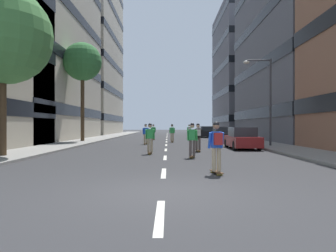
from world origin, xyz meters
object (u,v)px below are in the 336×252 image
object	(u,v)px
skater_8	(200,131)
skater_4	(151,137)
streetlamp_right	(267,92)
skater_7	(199,136)
skater_5	(193,138)
skater_6	(147,133)
skater_2	(173,132)
street_tree_mid	(4,36)
parked_car_near	(207,132)
skater_3	(190,130)
skater_1	(218,144)
parked_car_far	(224,135)
parked_car_mid	(243,139)
skater_0	(155,131)
street_tree_near	(84,62)

from	to	relation	value
skater_8	skater_4	bearing A→B (deg)	-104.05
streetlamp_right	skater_7	size ratio (longest dim) A/B	3.65
skater_5	skater_6	bearing A→B (deg)	106.15
skater_2	skater_7	size ratio (longest dim) A/B	1.00
skater_4	street_tree_mid	bearing A→B (deg)	-163.29
parked_car_near	skater_7	size ratio (longest dim) A/B	2.47
skater_7	skater_8	xyz separation A→B (m)	(1.74, 17.05, 0.00)
skater_5	skater_6	xyz separation A→B (m)	(-3.17, 10.94, 0.00)
skater_8	skater_3	bearing A→B (deg)	105.91
parked_car_near	skater_3	xyz separation A→B (m)	(-2.49, -2.59, 0.32)
skater_8	skater_6	bearing A→B (deg)	-119.78
street_tree_mid	skater_3	distance (m)	26.88
parked_car_near	skater_1	bearing A→B (deg)	-96.46
skater_3	streetlamp_right	bearing A→B (deg)	-74.28
skater_2	skater_3	world-z (taller)	same
parked_car_near	skater_6	distance (m)	17.05
streetlamp_right	skater_2	xyz separation A→B (m)	(-6.93, 6.86, -3.15)
streetlamp_right	parked_car_far	bearing A→B (deg)	108.83
skater_8	skater_7	bearing A→B (deg)	-95.84
skater_7	skater_8	distance (m)	17.14
skater_6	parked_car_mid	bearing A→B (deg)	-34.21
street_tree_mid	skater_0	bearing A→B (deg)	70.66
skater_6	skater_8	size ratio (longest dim) A/B	1.00
street_tree_near	skater_8	xyz separation A→B (m)	(11.95, 6.45, -6.76)
skater_2	skater_4	xyz separation A→B (m)	(-1.43, -12.27, 0.00)
skater_2	skater_7	xyz separation A→B (m)	(1.48, -10.71, 0.03)
parked_car_mid	street_tree_mid	world-z (taller)	street_tree_mid
parked_car_mid	skater_6	size ratio (longest dim) A/B	2.47
skater_6	skater_4	bearing A→B (deg)	-84.18
skater_1	skater_8	bearing A→B (deg)	85.61
parked_car_mid	parked_car_far	bearing A→B (deg)	90.00
parked_car_mid	skater_2	size ratio (longest dim) A/B	2.47
parked_car_mid	skater_4	bearing A→B (deg)	-147.21
street_tree_near	street_tree_mid	bearing A→B (deg)	-90.00
skater_7	parked_car_far	bearing A→B (deg)	71.64
skater_1	skater_4	distance (m)	7.71
parked_car_mid	street_tree_mid	bearing A→B (deg)	-155.34
parked_car_far	skater_3	xyz separation A→B (m)	(-2.49, 10.16, 0.32)
skater_5	skater_1	bearing A→B (deg)	-85.45
skater_3	skater_6	distance (m)	13.70
street_tree_near	skater_4	world-z (taller)	street_tree_near
parked_car_near	streetlamp_right	distance (m)	19.37
skater_0	skater_4	world-z (taller)	same
skater_1	skater_2	xyz separation A→B (m)	(-1.24, 19.51, -0.03)
street_tree_mid	skater_1	distance (m)	12.29
streetlamp_right	skater_4	world-z (taller)	streetlamp_right
skater_3	skater_2	bearing A→B (deg)	-103.77
street_tree_near	streetlamp_right	bearing A→B (deg)	-23.32
skater_0	skater_2	xyz separation A→B (m)	(2.05, -4.55, 0.00)
street_tree_mid	skater_0	world-z (taller)	street_tree_mid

